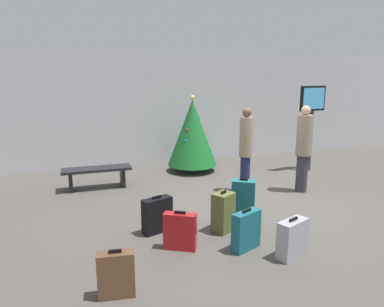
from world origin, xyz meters
TOP-DOWN VIEW (x-y plane):
  - ground_plane at (0.00, 0.00)m, footprint 16.00×16.00m
  - back_wall at (0.00, 3.91)m, footprint 16.00×0.20m
  - holiday_tree at (-0.40, 2.61)m, footprint 1.29×1.29m
  - flight_info_kiosk at (2.56, 1.69)m, footprint 0.80×0.22m
  - waiting_bench at (-2.91, 1.83)m, footprint 1.51×0.44m
  - traveller_0 at (0.13, 0.58)m, footprint 0.32×0.32m
  - traveller_1 at (1.31, 0.21)m, footprint 0.44×0.44m
  - suitcase_0 at (-3.01, -2.42)m, footprint 0.44×0.22m
  - suitcase_1 at (-1.13, -1.16)m, footprint 0.42×0.40m
  - suitcase_2 at (-1.98, -1.53)m, footprint 0.50×0.38m
  - suitcase_3 at (-1.06, -1.84)m, footprint 0.51×0.35m
  - suitcase_4 at (-0.55, -2.25)m, footprint 0.53×0.37m
  - suitcase_5 at (-2.16, -0.84)m, footprint 0.53×0.34m
  - suitcase_6 at (-0.62, -0.84)m, footprint 0.46×0.39m

SIDE VIEW (x-z plane):
  - ground_plane at x=0.00m, z-range 0.00..0.00m
  - suitcase_4 at x=-0.55m, z-range -0.02..0.56m
  - suitcase_0 at x=-3.01m, z-range -0.02..0.57m
  - suitcase_2 at x=-1.98m, z-range -0.02..0.57m
  - suitcase_5 at x=-2.16m, z-range -0.02..0.60m
  - suitcase_3 at x=-1.06m, z-range -0.02..0.60m
  - suitcase_1 at x=-1.13m, z-range -0.02..0.67m
  - waiting_bench at x=-2.91m, z-range 0.12..0.60m
  - suitcase_6 at x=-0.62m, z-range -0.02..0.75m
  - traveller_0 at x=0.13m, z-range 0.07..1.90m
  - traveller_1 at x=1.31m, z-range 0.06..1.94m
  - holiday_tree at x=-0.40m, z-range 0.02..2.01m
  - flight_info_kiosk at x=2.56m, z-range 0.42..2.64m
  - back_wall at x=0.00m, z-range 0.00..3.07m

